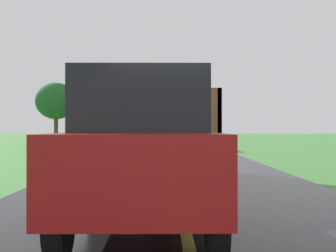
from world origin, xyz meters
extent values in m
cube|color=#2D2D30|center=(-0.36, 9.81, 0.68)|extent=(0.90, 5.51, 0.24)
cube|color=brown|center=(-0.36, 9.81, 0.88)|extent=(2.30, 5.80, 0.20)
cube|color=#197A4C|center=(-0.36, 11.76, 1.93)|extent=(2.10, 1.90, 1.90)
cube|color=black|center=(-0.36, 12.71, 2.26)|extent=(1.78, 0.02, 0.76)
cube|color=brown|center=(-1.47, 8.83, 1.53)|extent=(0.08, 3.85, 1.10)
cube|color=brown|center=(0.75, 8.83, 1.53)|extent=(0.08, 3.85, 1.10)
cube|color=brown|center=(-0.36, 6.95, 1.53)|extent=(2.30, 0.08, 1.10)
cube|color=brown|center=(-0.36, 10.72, 1.53)|extent=(2.30, 0.08, 1.10)
cylinder|color=black|center=(-1.41, 11.61, 0.58)|extent=(0.28, 1.00, 1.00)
cylinder|color=black|center=(0.69, 11.61, 0.58)|extent=(0.28, 1.00, 1.00)
cylinder|color=black|center=(-1.41, 8.21, 0.58)|extent=(0.28, 1.00, 1.00)
cylinder|color=black|center=(0.69, 8.21, 0.58)|extent=(0.28, 1.00, 1.00)
ellipsoid|color=#8EB226|center=(-0.67, 7.28, 1.84)|extent=(0.43, 0.54, 0.39)
ellipsoid|color=#88B62B|center=(-0.59, 7.71, 1.50)|extent=(0.43, 0.55, 0.46)
ellipsoid|color=#85BE1F|center=(0.04, 7.52, 1.76)|extent=(0.46, 0.55, 0.45)
ellipsoid|color=#8BBF21|center=(-0.21, 9.87, 1.47)|extent=(0.45, 0.52, 0.40)
ellipsoid|color=#9EC734|center=(0.13, 8.23, 1.46)|extent=(0.50, 0.58, 0.48)
ellipsoid|color=#8ABD24|center=(-1.14, 9.49, 1.18)|extent=(0.45, 0.57, 0.47)
ellipsoid|color=#95B232|center=(-0.53, 10.03, 1.14)|extent=(0.52, 0.53, 0.48)
ellipsoid|color=#8DB626|center=(0.22, 9.14, 1.18)|extent=(0.49, 0.53, 0.48)
ellipsoid|color=#8DB433|center=(0.01, 7.59, 1.13)|extent=(0.54, 0.61, 0.52)
ellipsoid|color=#96C332|center=(0.48, 7.56, 1.52)|extent=(0.50, 0.52, 0.47)
ellipsoid|color=#95BB24|center=(-0.48, 8.95, 1.48)|extent=(0.53, 0.49, 0.50)
ellipsoid|color=#99C630|center=(0.14, 8.46, 1.79)|extent=(0.43, 0.40, 0.50)
cube|color=#2D2D30|center=(-0.17, 25.67, 0.68)|extent=(0.90, 5.51, 0.24)
cube|color=brown|center=(-0.17, 25.67, 0.88)|extent=(2.30, 5.80, 0.20)
cube|color=red|center=(-0.17, 27.62, 1.93)|extent=(2.10, 1.90, 1.90)
cube|color=black|center=(-0.17, 28.58, 2.26)|extent=(1.79, 0.02, 0.76)
cube|color=#2D517F|center=(-1.28, 24.70, 1.53)|extent=(0.08, 3.85, 1.10)
cube|color=#2D517F|center=(0.94, 24.70, 1.53)|extent=(0.08, 3.85, 1.10)
cube|color=#2D517F|center=(-0.17, 22.81, 1.53)|extent=(2.30, 0.08, 1.10)
cube|color=#2D517F|center=(-0.17, 26.58, 1.53)|extent=(2.30, 0.08, 1.10)
cylinder|color=black|center=(-1.22, 27.47, 0.58)|extent=(0.28, 1.00, 1.00)
cylinder|color=black|center=(0.88, 27.47, 0.58)|extent=(0.28, 1.00, 1.00)
cylinder|color=black|center=(-1.22, 24.08, 0.58)|extent=(0.28, 1.00, 1.00)
cylinder|color=black|center=(0.88, 24.08, 0.58)|extent=(0.28, 1.00, 1.00)
ellipsoid|color=#93B029|center=(0.12, 25.53, 1.51)|extent=(0.58, 0.66, 0.39)
ellipsoid|color=#86B22C|center=(0.33, 26.27, 1.19)|extent=(0.43, 0.52, 0.45)
ellipsoid|color=#9AB823|center=(-0.85, 24.91, 1.19)|extent=(0.41, 0.39, 0.41)
ellipsoid|color=#9BBE2B|center=(0.12, 25.43, 1.46)|extent=(0.45, 0.46, 0.48)
ellipsoid|color=#8AB336|center=(-0.89, 24.90, 1.78)|extent=(0.49, 0.46, 0.45)
ellipsoid|color=#86B72E|center=(-0.09, 26.03, 1.14)|extent=(0.59, 0.61, 0.38)
ellipsoid|color=#8CC120|center=(-1.00, 26.19, 1.80)|extent=(0.43, 0.44, 0.46)
ellipsoid|color=#8CC92B|center=(-1.01, 23.09, 1.83)|extent=(0.51, 0.50, 0.38)
ellipsoid|color=#9CB225|center=(-0.55, 24.86, 1.19)|extent=(0.57, 0.66, 0.40)
ellipsoid|color=#89C12F|center=(-0.64, 24.31, 1.13)|extent=(0.48, 0.62, 0.37)
ellipsoid|color=#8CC327|center=(-0.09, 24.03, 1.13)|extent=(0.43, 0.52, 0.47)
cylinder|color=#4C3823|center=(-7.75, 29.88, 1.04)|extent=(0.28, 0.28, 2.08)
ellipsoid|color=#1E5623|center=(-7.75, 29.88, 3.21)|extent=(2.83, 2.83, 2.54)
cube|color=maroon|center=(-0.52, 4.43, 0.90)|extent=(1.70, 4.10, 0.80)
cube|color=black|center=(-0.52, 4.23, 1.65)|extent=(1.44, 2.05, 0.70)
cylinder|color=black|center=(-1.29, 5.70, 0.40)|extent=(0.20, 0.64, 0.64)
cylinder|color=black|center=(0.25, 5.70, 0.40)|extent=(0.20, 0.64, 0.64)
cylinder|color=black|center=(-1.29, 3.15, 0.40)|extent=(0.20, 0.64, 0.64)
cylinder|color=black|center=(0.25, 3.15, 0.40)|extent=(0.20, 0.64, 0.64)
camera|label=1|loc=(-0.26, -1.24, 1.35)|focal=48.01mm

